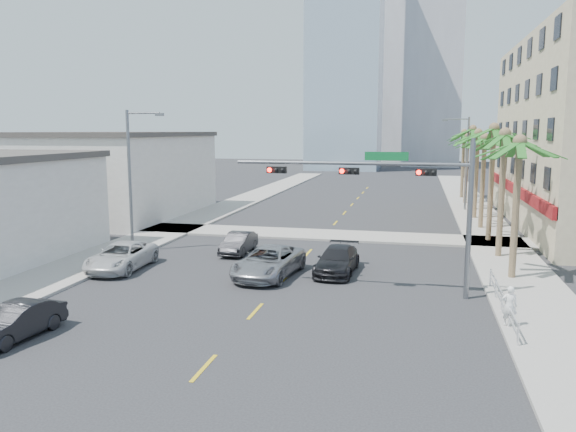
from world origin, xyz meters
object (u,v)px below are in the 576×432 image
object	(u,v)px
car_lane_left	(239,243)
car_lane_center	(269,262)
car_parked_far	(121,256)
car_parked_mid	(16,322)
car_lane_right	(337,260)
pedestrian	(509,306)
traffic_signal_mast	(398,189)

from	to	relation	value
car_lane_left	car_lane_center	xyz separation A→B (m)	(3.34, -5.09, 0.13)
car_parked_far	car_lane_center	distance (m)	8.46
car_parked_mid	car_lane_center	world-z (taller)	car_lane_center
car_parked_far	car_lane_right	bearing A→B (deg)	6.93
car_parked_far	pedestrian	world-z (taller)	pedestrian
car_lane_center	car_lane_right	size ratio (longest dim) A/B	1.16
pedestrian	car_lane_center	bearing A→B (deg)	-22.82
traffic_signal_mast	pedestrian	world-z (taller)	traffic_signal_mast
car_parked_far	traffic_signal_mast	bearing A→B (deg)	-7.91
car_parked_far	car_lane_center	world-z (taller)	car_lane_center
car_lane_left	car_lane_right	xyz separation A→B (m)	(6.80, -3.54, 0.05)
car_parked_far	car_lane_right	world-z (taller)	car_parked_far
car_parked_far	car_lane_center	size ratio (longest dim) A/B	0.94
traffic_signal_mast	car_parked_mid	world-z (taller)	traffic_signal_mast
car_parked_far	car_lane_left	size ratio (longest dim) A/B	1.33
car_lane_center	car_lane_left	bearing A→B (deg)	130.05
pedestrian	car_parked_mid	bearing A→B (deg)	20.18
car_lane_left	car_lane_right	world-z (taller)	car_lane_right
traffic_signal_mast	pedestrian	size ratio (longest dim) A/B	6.94
traffic_signal_mast	car_parked_mid	bearing A→B (deg)	-146.31
car_lane_left	pedestrian	distance (m)	18.16
car_parked_mid	pedestrian	xyz separation A→B (m)	(18.10, 5.22, 0.29)
car_lane_center	car_lane_right	world-z (taller)	car_lane_center
car_lane_left	car_lane_center	world-z (taller)	car_lane_center
traffic_signal_mast	car_lane_center	world-z (taller)	traffic_signal_mast
car_parked_mid	car_lane_left	xyz separation A→B (m)	(3.51, 16.02, 0.00)
traffic_signal_mast	car_parked_mid	distance (m)	16.91
traffic_signal_mast	car_lane_center	distance (m)	8.20
car_parked_mid	pedestrian	bearing A→B (deg)	21.79
car_lane_left	car_parked_mid	bearing A→B (deg)	-101.85
car_parked_far	pedestrian	xyz separation A→B (m)	(19.70, -5.31, 0.21)
car_parked_mid	car_parked_far	size ratio (longest dim) A/B	0.75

